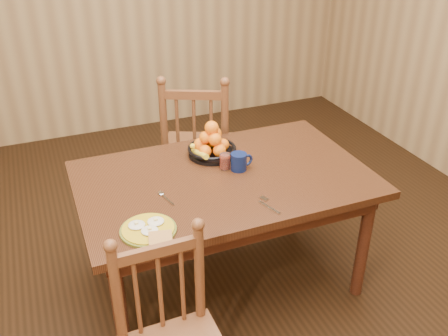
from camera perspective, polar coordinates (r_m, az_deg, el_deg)
name	(u,v)px	position (r m, az deg, el deg)	size (l,w,h in m)	color
room	(224,71)	(2.51, 0.00, 11.02)	(4.52, 5.02, 2.72)	black
dining_table	(224,189)	(2.80, 0.00, -2.41)	(1.60, 1.00, 0.75)	black
chair_far	(198,148)	(3.55, -3.03, 2.25)	(0.64, 0.63, 1.08)	#543219
breakfast_plate	(149,229)	(2.35, -8.58, -6.96)	(0.26, 0.30, 0.04)	#59601E
fork	(268,204)	(2.52, 5.01, -4.16)	(0.06, 0.18, 0.00)	silver
spoon	(163,195)	(2.60, -6.94, -3.11)	(0.05, 0.16, 0.01)	silver
coffee_mug	(239,161)	(2.80, 1.78, 0.75)	(0.13, 0.09, 0.10)	#0A153C
juice_glass	(225,162)	(2.81, 0.11, 0.72)	(0.06, 0.06, 0.09)	silver
fruit_bowl	(212,145)	(2.94, -1.44, 2.59)	(0.29, 0.29, 0.22)	black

